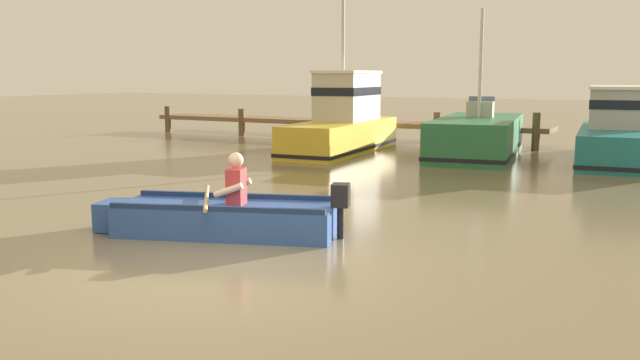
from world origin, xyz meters
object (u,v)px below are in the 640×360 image
object	(u,v)px
moored_boat_green	(477,137)
moored_boat_yellow	(343,122)
rowboat_with_person	(222,217)
moored_boat_teal	(619,133)

from	to	relation	value
moored_boat_green	moored_boat_yellow	bearing A→B (deg)	-166.64
rowboat_with_person	moored_boat_teal	size ratio (longest dim) A/B	0.60
rowboat_with_person	moored_boat_green	bearing A→B (deg)	86.90
rowboat_with_person	moored_boat_green	world-z (taller)	moored_boat_green
moored_boat_yellow	moored_boat_green	distance (m)	3.92
rowboat_with_person	moored_boat_green	size ratio (longest dim) A/B	0.61
moored_boat_green	rowboat_with_person	bearing A→B (deg)	-93.10
moored_boat_teal	moored_boat_green	bearing A→B (deg)	-168.85
moored_boat_yellow	moored_boat_green	world-z (taller)	moored_boat_yellow
moored_boat_teal	moored_boat_yellow	bearing A→B (deg)	-167.71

